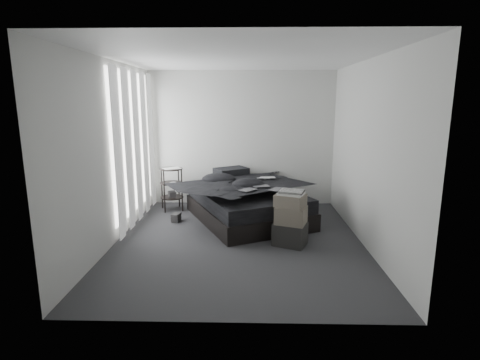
{
  "coord_description": "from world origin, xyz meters",
  "views": [
    {
      "loc": [
        0.15,
        -5.24,
        2.03
      ],
      "look_at": [
        0.0,
        0.8,
        0.75
      ],
      "focal_mm": 28.0,
      "sensor_mm": 36.0,
      "label": 1
    }
  ],
  "objects_px": {
    "side_stand": "(172,189)",
    "box_lower": "(290,234)",
    "laptop": "(266,174)",
    "bed": "(247,212)"
  },
  "relations": [
    {
      "from": "side_stand",
      "to": "box_lower",
      "type": "relative_size",
      "value": 1.8
    },
    {
      "from": "laptop",
      "to": "box_lower",
      "type": "distance_m",
      "value": 1.53
    },
    {
      "from": "laptop",
      "to": "side_stand",
      "type": "height_order",
      "value": "side_stand"
    },
    {
      "from": "bed",
      "to": "laptop",
      "type": "height_order",
      "value": "laptop"
    },
    {
      "from": "laptop",
      "to": "box_lower",
      "type": "relative_size",
      "value": 0.76
    },
    {
      "from": "laptop",
      "to": "side_stand",
      "type": "relative_size",
      "value": 0.42
    },
    {
      "from": "bed",
      "to": "box_lower",
      "type": "distance_m",
      "value": 1.32
    },
    {
      "from": "bed",
      "to": "laptop",
      "type": "xyz_separation_m",
      "value": [
        0.33,
        0.21,
        0.62
      ]
    },
    {
      "from": "laptop",
      "to": "box_lower",
      "type": "xyz_separation_m",
      "value": [
        0.29,
        -1.37,
        -0.6
      ]
    },
    {
      "from": "laptop",
      "to": "side_stand",
      "type": "distance_m",
      "value": 1.83
    }
  ]
}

